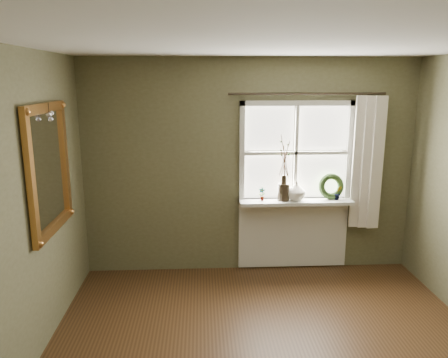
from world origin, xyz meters
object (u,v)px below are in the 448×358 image
cream_vase (296,191)px  wreath (331,189)px  gilt_mirror (49,168)px  dark_jug (283,192)px

cream_vase → wreath: bearing=5.2°
wreath → cream_vase: bearing=179.6°
gilt_mirror → wreath: bearing=20.6°
dark_jug → cream_vase: 0.15m
dark_jug → wreath: (0.59, 0.04, 0.02)m
cream_vase → gilt_mirror: size_ratio=0.20×
dark_jug → gilt_mirror: gilt_mirror is taller
cream_vase → gilt_mirror: gilt_mirror is taller
dark_jug → gilt_mirror: (-2.36, -1.07, 0.53)m
dark_jug → cream_vase: bearing=0.0°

